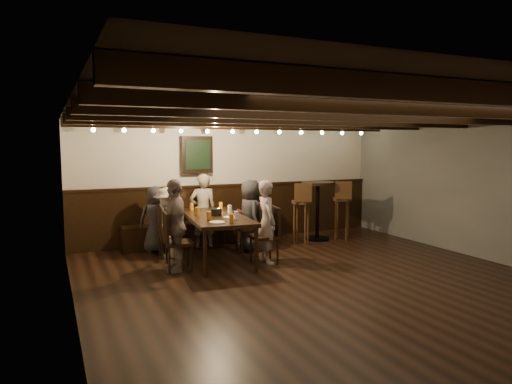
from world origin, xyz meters
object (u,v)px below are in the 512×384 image
dining_table (216,219)px  person_bench_left (156,219)px  person_right_near (250,216)px  person_left_near (167,223)px  chair_left_far (178,253)px  person_bench_right (250,213)px  chair_left_near (170,241)px  chair_right_near (249,236)px  person_right_far (267,222)px  bar_stool_right (342,217)px  chair_right_far (265,246)px  bar_stool_left (301,221)px  person_left_far (175,225)px  person_bench_centre (203,210)px  high_top_table (318,202)px

dining_table → person_bench_left: (-0.80, 0.99, -0.09)m
person_right_near → person_left_near: bearing=90.0°
chair_left_far → person_bench_right: (1.75, 1.17, 0.34)m
chair_left_near → chair_right_near: (1.43, -0.15, 0.00)m
dining_table → person_left_near: (-0.70, 0.53, -0.09)m
person_right_far → chair_right_near: bearing=2.0°
dining_table → bar_stool_right: bar_stool_right is taller
person_right_near → chair_right_near: bearing=90.0°
dining_table → chair_left_far: (-0.76, -0.37, -0.42)m
chair_right_far → person_left_near: bearing=58.5°
chair_left_far → bar_stool_left: bar_stool_left is taller
chair_left_far → person_left_far: person_left_far is taller
person_right_near → bar_stool_left: (1.15, 0.13, -0.21)m
chair_left_near → person_bench_right: person_bench_right is taller
person_bench_left → person_right_far: bearing=140.7°
person_left_far → bar_stool_right: person_left_far is taller
chair_left_near → person_bench_centre: 1.03m
chair_left_far → person_left_far: bearing=-90.0°
dining_table → chair_right_near: chair_right_near is taller
person_bench_left → bar_stool_right: (3.74, -0.44, -0.16)m
person_left_far → person_right_near: person_left_far is taller
person_bench_left → high_top_table: size_ratio=1.02×
chair_left_near → person_right_far: bearing=58.5°
chair_left_near → person_right_near: person_right_near is taller
chair_left_far → person_right_near: size_ratio=0.70×
person_left_far → person_right_near: size_ratio=1.09×
dining_table → chair_left_near: size_ratio=2.34×
person_left_near → bar_stool_left: bearing=95.4°
dining_table → person_bench_centre: 1.05m
chair_left_near → person_left_far: 1.00m
chair_right_near → bar_stool_left: bearing=-78.0°
person_bench_right → bar_stool_left: person_bench_right is taller
chair_right_far → person_bench_centre: bearing=25.6°
person_bench_right → person_left_near: 1.71m
chair_right_near → bar_stool_right: bar_stool_right is taller
person_bench_left → person_bench_centre: 0.92m
bar_stool_right → dining_table: bearing=-139.9°
high_top_table → chair_right_far: bearing=-145.4°
person_left_near → bar_stool_right: person_left_near is taller
person_bench_centre → dining_table: bearing=90.0°
chair_left_near → person_right_near: (1.46, -0.15, 0.38)m
chair_left_near → chair_left_far: size_ratio=0.99×
person_left_far → bar_stool_left: 2.88m
person_right_near → bar_stool_left: 1.18m
person_left_near → person_right_far: bearing=59.0°
person_bench_right → person_left_near: person_bench_right is taller
person_bench_centre → high_top_table: 2.36m
person_bench_left → bar_stool_left: person_bench_left is taller
dining_table → bar_stool_left: size_ratio=1.75×
chair_left_near → person_bench_right: bearing=105.5°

